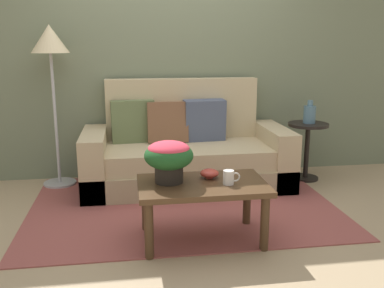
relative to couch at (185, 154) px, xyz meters
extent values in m
plane|color=tan|center=(-0.10, -0.71, -0.33)|extent=(14.00, 14.00, 0.00)
cube|color=slate|center=(-0.10, 0.47, 0.98)|extent=(6.40, 0.12, 2.62)
cube|color=#994C47|center=(-0.10, -0.61, -0.32)|extent=(2.71, 1.92, 0.01)
cube|color=tan|center=(0.01, -0.07, -0.21)|extent=(2.07, 0.90, 0.24)
cube|color=tan|center=(0.01, -0.10, 0.01)|extent=(1.61, 0.81, 0.20)
cube|color=tan|center=(0.01, 0.29, 0.32)|extent=(1.61, 0.16, 0.86)
cube|color=tan|center=(-0.91, -0.07, -0.03)|extent=(0.23, 0.90, 0.60)
cube|color=tan|center=(0.93, -0.07, -0.03)|extent=(0.23, 0.90, 0.60)
cube|color=#607047|center=(-0.52, 0.15, 0.33)|extent=(0.45, 0.17, 0.44)
cube|color=#4C5670|center=(0.22, 0.13, 0.32)|extent=(0.44, 0.22, 0.44)
cube|color=brown|center=(-0.16, 0.12, 0.32)|extent=(0.42, 0.22, 0.43)
cylinder|color=#442D1B|center=(-0.46, -1.55, -0.12)|extent=(0.06, 0.06, 0.41)
cylinder|color=#442D1B|center=(0.36, -1.55, -0.12)|extent=(0.06, 0.06, 0.41)
cylinder|color=#442D1B|center=(-0.46, -1.09, -0.12)|extent=(0.06, 0.06, 0.41)
cylinder|color=#442D1B|center=(0.36, -1.09, -0.12)|extent=(0.06, 0.06, 0.41)
cube|color=#4C331E|center=(-0.05, -1.32, 0.10)|extent=(0.94, 0.58, 0.04)
cylinder|color=black|center=(1.32, -0.02, -0.32)|extent=(0.28, 0.28, 0.03)
cylinder|color=black|center=(1.32, -0.02, -0.02)|extent=(0.05, 0.05, 0.56)
cylinder|color=black|center=(1.32, -0.02, 0.27)|extent=(0.42, 0.42, 0.03)
cylinder|color=#B2B2B7|center=(-1.29, 0.18, -0.31)|extent=(0.33, 0.33, 0.03)
cylinder|color=#B2B2B7|center=(-1.29, 0.18, 0.36)|extent=(0.03, 0.03, 1.32)
cone|color=beige|center=(-1.29, 0.18, 1.15)|extent=(0.36, 0.36, 0.27)
cylinder|color=black|center=(-0.29, -1.27, 0.19)|extent=(0.21, 0.21, 0.14)
ellipsoid|color=#1E5123|center=(-0.29, -1.27, 0.32)|extent=(0.36, 0.36, 0.20)
ellipsoid|color=#DB384C|center=(-0.29, -1.27, 0.37)|extent=(0.30, 0.30, 0.11)
cylinder|color=white|center=(0.13, -1.38, 0.17)|extent=(0.08, 0.08, 0.10)
torus|color=white|center=(0.18, -1.38, 0.17)|extent=(0.07, 0.01, 0.07)
cylinder|color=#B2382D|center=(0.02, -1.22, 0.13)|extent=(0.05, 0.05, 0.02)
ellipsoid|color=#B2382D|center=(0.02, -1.22, 0.16)|extent=(0.14, 0.14, 0.06)
cylinder|color=slate|center=(1.32, -0.02, 0.38)|extent=(0.13, 0.13, 0.18)
cylinder|color=slate|center=(1.32, -0.02, 0.50)|extent=(0.06, 0.06, 0.06)
camera|label=1|loc=(-0.58, -4.29, 1.12)|focal=40.56mm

